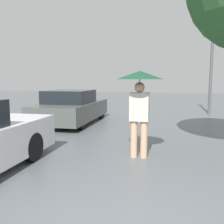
% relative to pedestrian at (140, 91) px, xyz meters
% --- Properties ---
extents(pedestrian, '(0.95, 0.95, 1.81)m').
position_rel_pedestrian_xyz_m(pedestrian, '(0.00, 0.00, 0.00)').
color(pedestrian, tan).
rests_on(pedestrian, ground_plane).
extents(parked_car_farthest, '(1.80, 3.83, 1.24)m').
position_rel_pedestrian_xyz_m(parked_car_farthest, '(-2.99, 3.66, -0.82)').
color(parked_car_farthest, '#4C514C').
rests_on(parked_car_farthest, ground_plane).
extents(street_lamp, '(0.35, 0.35, 4.59)m').
position_rel_pedestrian_xyz_m(street_lamp, '(2.49, 7.50, 1.57)').
color(street_lamp, '#515456').
rests_on(street_lamp, ground_plane).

